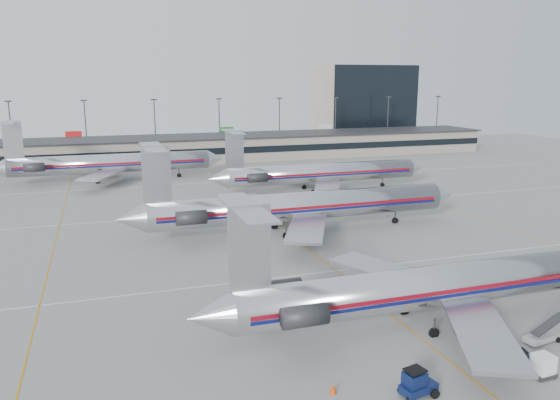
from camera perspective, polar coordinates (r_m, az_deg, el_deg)
name	(u,v)px	position (r m, az deg, el deg)	size (l,w,h in m)	color
ground	(380,306)	(52.24, 10.45, -10.83)	(260.00, 260.00, 0.00)	gray
apron_markings	(336,271)	(60.54, 5.90, -7.36)	(160.00, 0.15, 0.02)	silver
terminal	(197,148)	(142.85, -8.66, 5.39)	(162.00, 17.00, 6.25)	gray
light_mast_row	(188,123)	(156.10, -9.62, 7.95)	(163.60, 0.40, 15.28)	#38383D
distant_building	(362,103)	(190.37, 8.60, 9.96)	(30.00, 20.00, 25.00)	tan
jet_foreground	(440,285)	(48.93, 16.39, -8.50)	(44.75, 26.35, 11.71)	silver
jet_second_row	(295,206)	(74.02, 1.56, -0.64)	(48.56, 28.59, 12.71)	silver
jet_third_row	(318,173)	(102.12, 4.04, 2.85)	(43.34, 26.66, 11.85)	silver
jet_back_row	(107,163)	(117.43, -17.59, 3.68)	(46.49, 28.60, 12.71)	silver
tug_left	(417,384)	(38.90, 14.10, -18.15)	(2.68, 1.72, 2.02)	#0A1439
tug_center	(520,361)	(44.33, 23.76, -15.14)	(2.13, 1.39, 1.60)	#0A1439
uld_container	(543,366)	(44.12, 25.79, -15.32)	(1.65, 1.41, 1.66)	#2D2D30
belt_loader	(543,336)	(49.46, 25.80, -12.63)	(3.94, 1.68, 2.03)	#979797
cone_left	(333,389)	(38.66, 5.56, -19.01)	(0.50, 0.50, 0.68)	#DA4007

